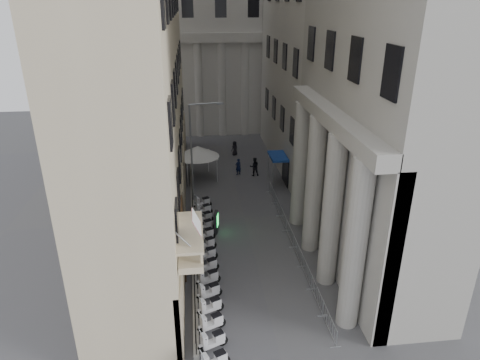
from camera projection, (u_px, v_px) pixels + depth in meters
The scene contains 31 objects.
far_building at pixel (218, 15), 56.52m from camera, with size 22.00×10.00×30.00m, color #B1AEA7.
iron_fence at pixel (193, 227), 34.53m from camera, with size 0.30×28.00×1.40m, color black, non-canonical shape.
blue_awning at pixel (277, 184), 42.72m from camera, with size 1.60×3.00×3.00m, color navy, non-canonical shape.
flag at pixel (202, 347), 22.67m from camera, with size 1.00×1.40×8.20m, color #9E0C11, non-canonical shape.
scooter_1 at pixel (213, 349), 22.56m from camera, with size 0.56×1.40×1.50m, color silver, non-canonical shape.
scooter_2 at pixel (212, 330), 23.82m from camera, with size 0.56×1.40×1.50m, color silver, non-canonical shape.
scooter_3 at pixel (211, 314), 25.07m from camera, with size 0.56×1.40×1.50m, color silver, non-canonical shape.
scooter_4 at pixel (210, 299), 26.33m from camera, with size 0.56×1.40×1.50m, color silver, non-canonical shape.
scooter_5 at pixel (209, 285), 27.58m from camera, with size 0.56×1.40×1.50m, color silver, non-canonical shape.
scooter_6 at pixel (208, 273), 28.84m from camera, with size 0.56×1.40×1.50m, color silver, non-canonical shape.
scooter_7 at pixel (207, 261), 30.09m from camera, with size 0.56×1.40×1.50m, color silver, non-canonical shape.
scooter_8 at pixel (206, 251), 31.35m from camera, with size 0.56×1.40×1.50m, color silver, non-canonical shape.
scooter_9 at pixel (205, 241), 32.60m from camera, with size 0.56×1.40×1.50m, color silver, non-canonical shape.
scooter_10 at pixel (205, 232), 33.86m from camera, with size 0.56×1.40×1.50m, color silver, non-canonical shape.
scooter_11 at pixel (204, 224), 35.12m from camera, with size 0.56×1.40×1.50m, color silver, non-canonical shape.
scooter_12 at pixel (203, 216), 36.37m from camera, with size 0.56×1.40×1.50m, color silver, non-canonical shape.
scooter_13 at pixel (203, 209), 37.63m from camera, with size 0.56×1.40×1.50m, color silver, non-canonical shape.
barrier_0 at pixel (329, 331), 23.76m from camera, with size 0.60×2.40×1.10m, color #ACAFB4, non-canonical shape.
barrier_1 at pixel (316, 302), 26.04m from camera, with size 0.60×2.40×1.10m, color #ACAFB4, non-canonical shape.
barrier_2 at pixel (306, 278), 28.33m from camera, with size 0.60×2.40×1.10m, color #ACAFB4, non-canonical shape.
barrier_3 at pixel (297, 257), 30.62m from camera, with size 0.60×2.40×1.10m, color #ACAFB4, non-canonical shape.
barrier_4 at pixel (289, 239), 32.90m from camera, with size 0.60×2.40×1.10m, color #ACAFB4, non-canonical shape.
barrier_5 at pixel (283, 223), 35.19m from camera, with size 0.60×2.40×1.10m, color #ACAFB4, non-canonical shape.
barrier_6 at pixel (277, 209), 37.47m from camera, with size 0.60×2.40×1.10m, color #ACAFB4, non-canonical shape.
barrier_7 at pixel (272, 197), 39.76m from camera, with size 0.60×2.40×1.10m, color #ACAFB4, non-canonical shape.
security_tent at pixel (202, 153), 42.50m from camera, with size 4.32×4.32×3.51m.
street_lamp at pixel (196, 146), 36.48m from camera, with size 2.94×0.67×9.10m.
info_kiosk at pixel (216, 222), 33.47m from camera, with size 0.43×0.88×1.78m.
pedestrian_a at pixel (238, 167), 44.61m from camera, with size 0.63×0.42×1.74m, color black.
pedestrian_b at pixel (254, 167), 44.28m from camera, with size 0.96×0.75×1.98m, color black.
pedestrian_c at pixel (235, 148), 50.19m from camera, with size 0.83×0.54×1.69m, color black.
Camera 1 is at (-3.96, -12.50, 17.06)m, focal length 32.00 mm.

